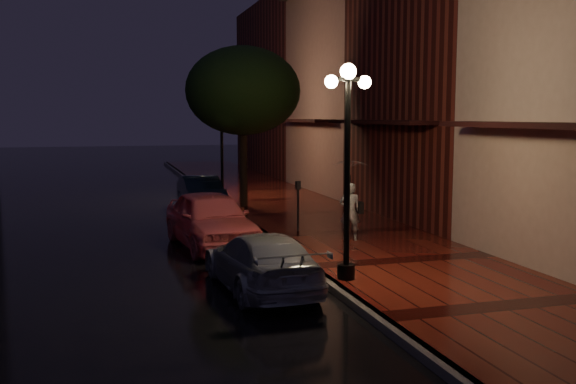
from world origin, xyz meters
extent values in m
plane|color=black|center=(0.00, 0.00, 0.00)|extent=(120.00, 120.00, 0.00)
cube|color=#4D120D|center=(2.25, 0.00, 0.07)|extent=(4.50, 60.00, 0.15)
cube|color=#595451|center=(0.00, 0.00, 0.07)|extent=(0.25, 60.00, 0.15)
cube|color=#511914|center=(7.00, 2.00, 5.50)|extent=(5.00, 8.00, 11.00)
cube|color=#8C5951|center=(7.00, 10.00, 4.50)|extent=(5.00, 8.00, 9.00)
cube|color=#511914|center=(7.00, 20.00, 5.00)|extent=(5.00, 12.00, 10.00)
cylinder|color=black|center=(0.35, -5.00, 2.15)|extent=(0.12, 0.12, 4.00)
cylinder|color=black|center=(0.35, -5.00, 0.30)|extent=(0.36, 0.36, 0.30)
cube|color=black|center=(0.35, -5.00, 4.15)|extent=(0.70, 0.08, 0.08)
sphere|color=#F4D192|center=(0.35, -5.00, 4.30)|extent=(0.32, 0.32, 0.32)
sphere|color=#F4D192|center=(0.00, -5.00, 4.10)|extent=(0.26, 0.26, 0.26)
sphere|color=#F4D192|center=(0.70, -5.00, 4.10)|extent=(0.26, 0.26, 0.26)
cylinder|color=black|center=(0.35, 9.00, 2.15)|extent=(0.12, 0.12, 4.00)
cylinder|color=black|center=(0.35, 9.00, 0.30)|extent=(0.36, 0.36, 0.30)
cube|color=black|center=(0.35, 9.00, 4.15)|extent=(0.70, 0.08, 0.08)
sphere|color=#F4D192|center=(0.35, 9.00, 4.30)|extent=(0.32, 0.32, 0.32)
sphere|color=#F4D192|center=(0.00, 9.00, 4.10)|extent=(0.26, 0.26, 0.26)
sphere|color=#F4D192|center=(0.70, 9.00, 4.10)|extent=(0.26, 0.26, 0.26)
cylinder|color=black|center=(0.60, 6.00, 1.75)|extent=(0.28, 0.28, 3.20)
ellipsoid|color=black|center=(0.60, 6.00, 4.35)|extent=(4.16, 4.16, 3.20)
sphere|color=black|center=(1.30, 6.60, 3.75)|extent=(1.80, 1.80, 1.80)
sphere|color=black|center=(0.00, 5.30, 3.85)|extent=(1.80, 1.80, 1.80)
imported|color=#EF6267|center=(-1.65, -0.36, 0.74)|extent=(2.23, 4.52, 1.48)
imported|color=black|center=(-0.89, 6.44, 0.62)|extent=(1.43, 3.81, 1.24)
imported|color=#9B9CA2|center=(-1.38, -4.81, 0.57)|extent=(1.86, 4.05, 1.15)
imported|color=white|center=(1.93, -1.21, 0.92)|extent=(0.65, 0.53, 1.54)
imported|color=silver|center=(1.93, -1.21, 1.90)|extent=(0.90, 0.92, 0.82)
cylinder|color=black|center=(1.93, -1.21, 1.28)|extent=(0.02, 0.02, 1.24)
cube|color=black|center=(2.18, -1.26, 1.03)|extent=(0.12, 0.29, 0.31)
cylinder|color=black|center=(1.00, 0.48, 0.76)|extent=(0.07, 0.07, 1.21)
cube|color=black|center=(1.00, 0.48, 1.47)|extent=(0.15, 0.13, 0.24)
camera|label=1|loc=(-4.31, -16.89, 3.43)|focal=40.00mm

